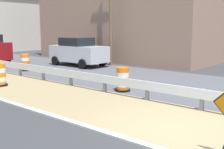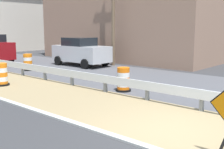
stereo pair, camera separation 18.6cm
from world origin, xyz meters
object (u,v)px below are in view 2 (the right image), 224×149
Objects in this scene: traffic_barrel_close at (2,75)px; traffic_barrel_mid at (28,63)px; traffic_barrel_nearest at (123,80)px; car_trailing_near_lane at (81,52)px.

traffic_barrel_close is 1.00× the size of traffic_barrel_mid.
traffic_barrel_mid is at bearing 85.40° from traffic_barrel_nearest.
traffic_barrel_close reaches higher than traffic_barrel_nearest.
car_trailing_near_lane reaches higher than traffic_barrel_nearest.
car_trailing_near_lane reaches higher than traffic_barrel_mid.
traffic_barrel_nearest is 8.13m from traffic_barrel_mid.
traffic_barrel_mid is 0.24× the size of car_trailing_near_lane.
traffic_barrel_mid is (0.65, 8.10, 0.01)m from traffic_barrel_nearest.
traffic_barrel_close is (-2.75, 4.93, 0.01)m from traffic_barrel_nearest.
traffic_barrel_nearest is at bearing -60.89° from traffic_barrel_close.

